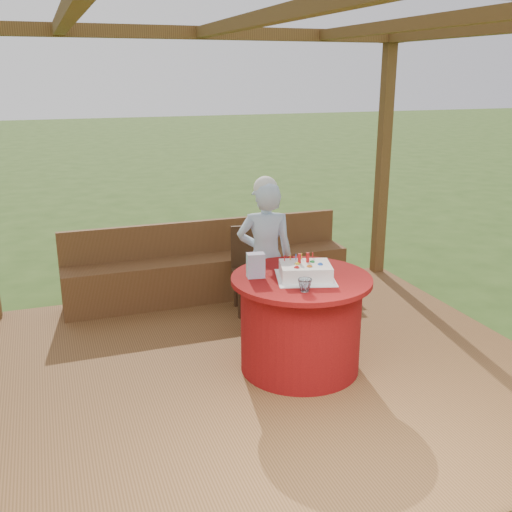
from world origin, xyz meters
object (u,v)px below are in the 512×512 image
Objects in this scene: bench at (209,273)px; table at (300,322)px; chair at (252,266)px; gift_bag at (256,265)px; birthday_cake at (305,271)px; elderly_woman at (265,255)px; drinking_glass at (305,285)px.

table is at bearing -81.81° from bench.
gift_bag is at bearing -108.04° from chair.
birthday_cake is at bearing -81.55° from bench.
bench is at bearing 98.45° from birthday_cake.
elderly_woman is 0.85m from birthday_cake.
birthday_cake is at bearing 65.04° from drinking_glass.
gift_bag is (-0.34, 0.11, 0.48)m from table.
bench is 1.12m from elderly_woman.
drinking_glass is at bearing -95.76° from chair.
chair is 4.37× the size of gift_bag.
birthday_cake is at bearing -89.10° from elderly_woman.
gift_bag is (-0.08, -1.68, 0.61)m from bench.
drinking_glass is at bearing -109.64° from table.
elderly_woman is 2.66× the size of birthday_cake.
table is (0.26, -1.80, 0.13)m from bench.
table is at bearing 110.03° from birthday_cake.
table is at bearing -92.45° from chair.
elderly_woman reaches higher than chair.
elderly_woman is (-0.06, -0.52, 0.27)m from chair.
birthday_cake is 0.39m from gift_bag.
bench is at bearing 98.19° from table.
table is 2.03× the size of birthday_cake.
table is 1.33m from chair.
table is 10.68× the size of drinking_glass.
chair is (0.06, 1.32, 0.06)m from table.
gift_bag is 0.48m from drinking_glass.
gift_bag is at bearing -92.69° from bench.
elderly_woman is 13.97× the size of drinking_glass.
chair reaches higher than table.
chair reaches higher than bench.
table is at bearing -90.07° from elderly_woman.
gift_bag is (-0.39, -1.21, 0.42)m from chair.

